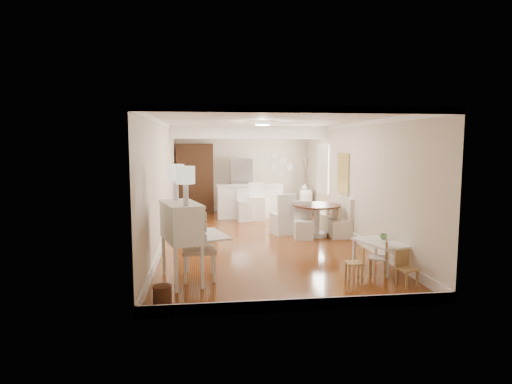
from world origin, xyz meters
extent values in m
plane|color=brown|center=(0.00, 0.00, 0.00)|extent=(9.00, 9.00, 0.00)
cube|color=white|center=(0.00, 0.00, 2.80)|extent=(4.50, 9.00, 0.04)
cube|color=beige|center=(0.00, 4.50, 1.40)|extent=(4.50, 0.04, 2.80)
cube|color=beige|center=(0.00, -4.50, 1.40)|extent=(4.50, 0.04, 2.80)
cube|color=beige|center=(-2.25, 0.00, 1.40)|extent=(0.04, 9.00, 2.80)
cube|color=beige|center=(2.25, 0.00, 1.40)|extent=(0.04, 9.00, 2.80)
cube|color=white|center=(0.00, 2.20, 2.62)|extent=(4.50, 0.45, 0.36)
cube|color=tan|center=(2.21, 0.50, 1.55)|extent=(0.04, 0.84, 1.04)
cube|color=white|center=(2.23, 2.40, 1.55)|extent=(0.04, 1.10, 1.40)
cylinder|color=#381E11|center=(-1.20, 4.48, 1.85)|extent=(0.30, 0.03, 0.30)
cylinder|color=white|center=(0.00, -0.50, 2.75)|extent=(0.36, 0.36, 0.08)
cube|color=white|center=(-1.70, -3.01, 0.67)|extent=(1.31, 1.33, 1.34)
cube|color=silver|center=(-1.42, -2.88, 0.53)|extent=(0.63, 0.63, 1.06)
cylinder|color=#4F2B18|center=(-1.94, -3.98, 0.14)|extent=(0.36, 0.36, 0.27)
cube|color=white|center=(1.90, -2.71, 0.26)|extent=(0.89, 1.16, 0.51)
cube|color=tan|center=(1.20, -3.21, 0.29)|extent=(0.30, 0.30, 0.58)
cube|color=#9C7A46|center=(1.69, -3.06, 0.33)|extent=(0.42, 0.42, 0.65)
cube|color=#987345|center=(1.93, -3.67, 0.29)|extent=(0.36, 0.36, 0.59)
cube|color=silver|center=(1.99, 0.50, 0.49)|extent=(0.52, 1.60, 0.98)
cylinder|color=#482517|center=(1.45, 0.15, 0.40)|extent=(1.49, 1.49, 0.80)
cube|color=silver|center=(1.07, -0.09, 0.45)|extent=(0.48, 0.49, 0.91)
cube|color=silver|center=(0.67, 0.55, 0.52)|extent=(0.63, 0.64, 1.05)
cube|color=white|center=(0.10, 3.10, 0.52)|extent=(2.05, 0.65, 1.03)
cube|color=white|center=(-0.13, 2.48, 0.48)|extent=(0.43, 0.43, 0.97)
cube|color=white|center=(0.26, 2.62, 0.56)|extent=(0.46, 0.46, 1.13)
cube|color=#381E11|center=(-1.60, 4.18, 1.15)|extent=(1.20, 0.60, 2.30)
imported|color=silver|center=(0.30, 4.15, 0.90)|extent=(0.75, 0.65, 1.80)
cube|color=silver|center=(2.00, 3.60, 0.40)|extent=(0.50, 0.89, 0.81)
imported|color=#548950|center=(2.02, -2.50, 0.56)|extent=(0.15, 0.15, 0.10)
imported|color=silver|center=(1.96, 3.58, 0.90)|extent=(0.24, 0.24, 0.19)
camera|label=1|loc=(-1.33, -10.05, 2.30)|focal=30.00mm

